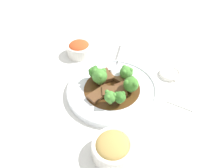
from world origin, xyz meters
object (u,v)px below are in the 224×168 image
beef_strip_4 (100,93)px  side_bowl_kimchi (79,48)px  side_bowl_appetizer (113,148)px  broccoli_floret_3 (94,72)px  beef_strip_2 (124,85)px  beef_strip_3 (105,75)px  broccoli_floret_0 (131,85)px  sauce_dish (170,74)px  broccoli_floret_5 (120,97)px  main_plate (112,89)px  beef_strip_0 (117,77)px  broccoli_floret_2 (100,76)px  broccoli_floret_4 (126,72)px  beef_strip_1 (115,91)px  broccoli_floret_1 (110,97)px  serving_spoon (117,68)px

beef_strip_4 → side_bowl_kimchi: bearing=35.6°
side_bowl_kimchi → side_bowl_appetizer: 0.43m
broccoli_floret_3 → side_bowl_kimchi: broccoli_floret_3 is taller
beef_strip_2 → beef_strip_3: beef_strip_3 is taller
broccoli_floret_0 → side_bowl_appetizer: size_ratio=0.50×
side_bowl_kimchi → sauce_dish: 0.35m
beef_strip_3 → broccoli_floret_5: (-0.10, -0.07, 0.02)m
main_plate → broccoli_floret_3: (0.03, 0.07, 0.04)m
beef_strip_0 → broccoli_floret_0: 0.08m
beef_strip_4 → broccoli_floret_2: broccoli_floret_2 is taller
beef_strip_4 → broccoli_floret_5: (-0.02, -0.07, 0.02)m
broccoli_floret_4 → beef_strip_3: bearing=98.6°
main_plate → broccoli_floret_3: 0.08m
beef_strip_0 → broccoli_floret_4: 0.04m
beef_strip_4 → side_bowl_kimchi: size_ratio=0.88×
beef_strip_1 → broccoli_floret_0: bearing=-68.6°
beef_strip_1 → beef_strip_2: beef_strip_1 is taller
side_bowl_kimchi → beef_strip_3: bearing=-131.2°
beef_strip_4 → broccoli_floret_3: bearing=30.0°
beef_strip_2 → broccoli_floret_1: bearing=163.6°
broccoli_floret_1 → beef_strip_3: bearing=23.6°
beef_strip_3 → broccoli_floret_2: broccoli_floret_2 is taller
sauce_dish → beef_strip_2: bearing=129.5°
beef_strip_2 → broccoli_floret_3: size_ratio=1.26×
serving_spoon → side_bowl_kimchi: 0.18m
broccoli_floret_5 → side_bowl_kimchi: bearing=44.0°
beef_strip_4 → side_bowl_appetizer: (-0.17, -0.08, 0.00)m
main_plate → broccoli_floret_4: 0.07m
broccoli_floret_3 → side_bowl_appetizer: size_ratio=0.44×
main_plate → beef_strip_0: 0.05m
serving_spoon → sauce_dish: size_ratio=3.31×
beef_strip_1 → sauce_dish: bearing=-47.3°
main_plate → broccoli_floret_5: bearing=-145.5°
serving_spoon → broccoli_floret_3: bearing=136.6°
serving_spoon → beef_strip_0: bearing=-164.7°
beef_strip_4 → broccoli_floret_3: (0.06, 0.04, 0.02)m
beef_strip_4 → broccoli_floret_0: broccoli_floret_0 is taller
broccoli_floret_2 → side_bowl_appetizer: bearing=-155.5°
beef_strip_1 → side_bowl_kimchi: side_bowl_kimchi is taller
broccoli_floret_3 → broccoli_floret_5: (-0.08, -0.10, -0.00)m
beef_strip_3 → broccoli_floret_2: size_ratio=1.21×
beef_strip_4 → broccoli_floret_4: bearing=-34.0°
broccoli_floret_0 → serving_spoon: broccoli_floret_0 is taller
beef_strip_0 → serving_spoon: bearing=15.3°
main_plate → broccoli_floret_0: broccoli_floret_0 is taller
beef_strip_4 → broccoli_floret_3: broccoli_floret_3 is taller
broccoli_floret_1 → serving_spoon: size_ratio=0.19×
broccoli_floret_3 → side_bowl_appetizer: 0.26m
beef_strip_0 → side_bowl_kimchi: side_bowl_kimchi is taller
beef_strip_0 → side_bowl_appetizer: bearing=-168.9°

